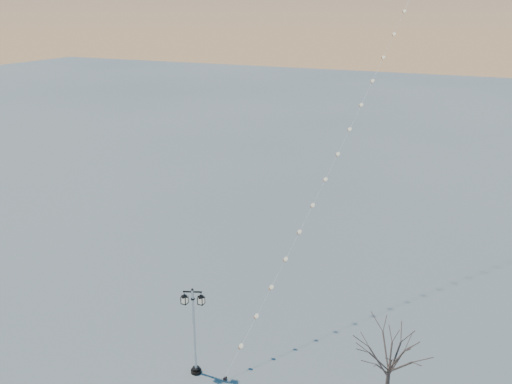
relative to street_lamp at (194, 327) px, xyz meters
The scene contains 3 objects.
street_lamp is the anchor object (origin of this frame).
bare_tree 10.47m from the street_lamp, ahead, with size 2.77×2.77×4.60m.
kite_train 25.20m from the street_lamp, 70.83° to the left, with size 9.61×36.56×38.98m.
Camera 1 is at (10.70, -20.30, 19.63)m, focal length 36.62 mm.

